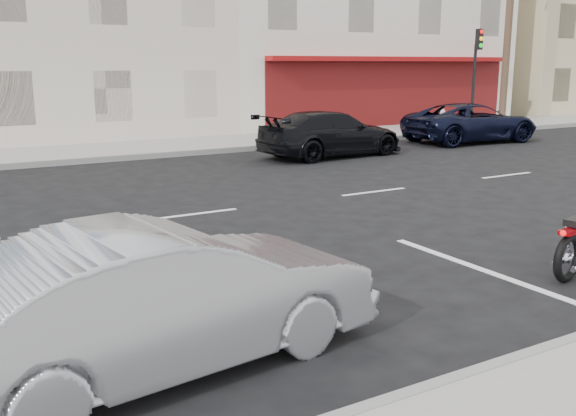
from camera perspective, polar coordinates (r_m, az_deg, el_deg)
name	(u,v)px	position (r m, az deg, el deg)	size (l,w,h in m)	color
ground	(292,202)	(12.38, 0.33, 0.52)	(120.00, 120.00, 0.00)	black
bldg_far_east	(529,13)	(41.92, 20.66, 15.88)	(12.00, 12.00, 11.00)	tan
utility_pole	(509,10)	(28.91, 19.09, 16.26)	(1.80, 0.30, 9.00)	#422D1E
traffic_light	(476,65)	(27.18, 16.37, 12.09)	(0.26, 0.30, 3.80)	black
fire_hydrant	(442,118)	(26.31, 13.56, 7.82)	(0.20, 0.20, 0.72)	beige
sedan_silver	(163,298)	(5.68, -11.08, -7.82)	(1.37, 3.92, 1.29)	#929499
suv_far	(471,123)	(22.81, 15.99, 7.31)	(2.18, 4.74, 1.32)	black
car_far	(331,134)	(18.53, 3.85, 6.60)	(1.82, 4.49, 1.30)	black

